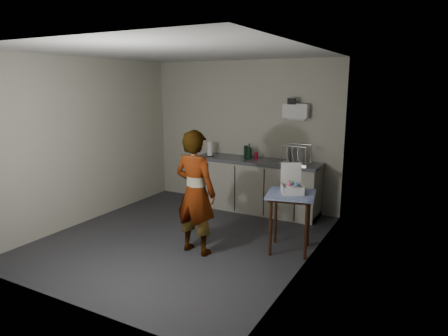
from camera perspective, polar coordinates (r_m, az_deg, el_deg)
The scene contains 15 objects.
ground at distance 5.89m, azimuth -5.94°, elevation -9.95°, with size 4.00×4.00×0.00m, color #27272C.
wall_back at distance 7.25m, azimuth 2.74°, elevation 4.88°, with size 3.60×0.02×2.60m, color #BDB9A5.
wall_right at distance 4.77m, azimuth 11.77°, elevation 0.91°, with size 0.02×4.00×2.60m, color #BDB9A5.
wall_left at distance 6.71m, azimuth -18.95°, elevation 3.67°, with size 0.02×4.00×2.60m, color #BDB9A5.
ceiling at distance 5.48m, azimuth -6.55°, elevation 16.09°, with size 3.60×4.00×0.01m, color silver.
kitchen_counter at distance 6.99m, azimuth 4.59°, elevation -2.70°, with size 2.24×0.62×0.91m.
wall_shelf at distance 6.77m, azimuth 10.23°, elevation 8.00°, with size 0.42×0.18×0.37m.
side_table at distance 5.31m, azimuth 9.53°, elevation -4.66°, with size 0.73×0.73×0.79m.
standing_man at distance 5.18m, azimuth -4.11°, elevation -3.50°, with size 0.60×0.39×1.63m, color #B2A593.
soap_bottle at distance 6.90m, azimuth 3.61°, elevation 2.36°, with size 0.10×0.10×0.27m, color black.
soda_can at distance 6.93m, azimuth 4.62°, elevation 1.77°, with size 0.06×0.06×0.12m, color red.
dark_bottle at distance 6.96m, azimuth 3.12°, elevation 2.28°, with size 0.07×0.07×0.23m, color black.
paper_towel at distance 7.19m, azimuth -2.01°, elevation 2.66°, with size 0.14×0.14×0.26m.
dish_rack at distance 6.62m, azimuth 10.16°, elevation 1.23°, with size 0.45×0.34×0.31m.
bakery_box at distance 5.29m, azimuth 9.70°, elevation -2.64°, with size 0.37×0.38×0.38m.
Camera 1 is at (3.11, -4.50, 2.20)m, focal length 32.00 mm.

